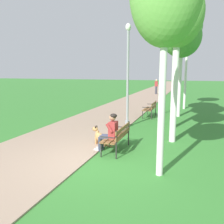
# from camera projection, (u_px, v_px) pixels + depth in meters

# --- Properties ---
(ground_plane) EXTENTS (120.00, 120.00, 0.00)m
(ground_plane) POSITION_uv_depth(u_px,v_px,m) (94.00, 162.00, 6.72)
(ground_plane) COLOR #33752D
(paved_path) EXTENTS (3.61, 60.00, 0.04)m
(paved_path) POSITION_uv_depth(u_px,v_px,m) (155.00, 91.00, 29.71)
(paved_path) COLOR gray
(paved_path) RESTS_ON ground
(park_bench_near) EXTENTS (0.55, 1.50, 0.85)m
(park_bench_near) POSITION_uv_depth(u_px,v_px,m) (118.00, 136.00, 7.58)
(park_bench_near) COLOR brown
(park_bench_near) RESTS_ON ground
(park_bench_mid) EXTENTS (0.55, 1.50, 0.85)m
(park_bench_mid) POSITION_uv_depth(u_px,v_px,m) (151.00, 108.00, 13.25)
(park_bench_mid) COLOR brown
(park_bench_mid) RESTS_ON ground
(person_seated_on_near_bench) EXTENTS (0.74, 0.49, 1.25)m
(person_seated_on_near_bench) POSITION_uv_depth(u_px,v_px,m) (110.00, 131.00, 7.48)
(person_seated_on_near_bench) COLOR #33384C
(person_seated_on_near_bench) RESTS_ON ground
(dog_shepherd) EXTENTS (0.83, 0.34, 0.71)m
(dog_shepherd) POSITION_uv_depth(u_px,v_px,m) (101.00, 138.00, 8.18)
(dog_shepherd) COLOR #B27F47
(dog_shepherd) RESTS_ON ground
(lamp_post_near) EXTENTS (0.24, 0.24, 4.59)m
(lamp_post_near) POSITION_uv_depth(u_px,v_px,m) (128.00, 75.00, 10.60)
(lamp_post_near) COLOR gray
(lamp_post_near) RESTS_ON ground
(birch_tree_second) EXTENTS (1.73, 1.61, 5.62)m
(birch_tree_second) POSITION_uv_depth(u_px,v_px,m) (178.00, 15.00, 7.94)
(birch_tree_second) COLOR silver
(birch_tree_second) RESTS_ON ground
(birch_tree_third) EXTENTS (2.01, 2.20, 6.67)m
(birch_tree_third) POSITION_uv_depth(u_px,v_px,m) (178.00, 8.00, 9.87)
(birch_tree_third) COLOR silver
(birch_tree_third) RESTS_ON ground
(birch_tree_fourth) EXTENTS (2.08, 2.02, 5.52)m
(birch_tree_fourth) POSITION_uv_depth(u_px,v_px,m) (182.00, 37.00, 12.70)
(birch_tree_fourth) COLOR silver
(birch_tree_fourth) RESTS_ON ground
(birch_tree_fifth) EXTENTS (1.80, 1.73, 6.43)m
(birch_tree_fifth) POSITION_uv_depth(u_px,v_px,m) (188.00, 27.00, 15.22)
(birch_tree_fifth) COLOR silver
(birch_tree_fifth) RESTS_ON ground
(pedestrian_distant) EXTENTS (0.32, 0.22, 1.65)m
(pedestrian_distant) POSITION_uv_depth(u_px,v_px,m) (156.00, 87.00, 25.87)
(pedestrian_distant) COLOR #383842
(pedestrian_distant) RESTS_ON ground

